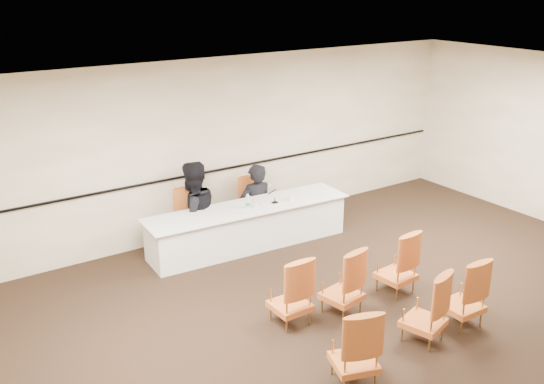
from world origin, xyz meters
The scene contains 20 objects.
floor centered at (0.00, 0.00, 0.00)m, with size 10.00×10.00×0.00m, color black.
ceiling centered at (0.00, 0.00, 3.00)m, with size 10.00×10.00×0.00m, color silver.
wall_back centered at (0.00, 4.00, 1.50)m, with size 10.00×0.04×3.00m, color #BFB096.
wall_rail centered at (0.00, 3.96, 1.10)m, with size 9.80×0.04×0.03m, color black.
panel_table centered at (-0.06, 3.08, 0.35)m, with size 3.47×0.81×0.69m, color silver, non-canonical shape.
panelist_main centered at (0.40, 3.58, 0.36)m, with size 0.62×0.41×1.70m, color black.
panelist_main_chair centered at (0.40, 3.58, 0.47)m, with size 0.50×0.50×0.95m, color #BA6421, non-canonical shape.
panelist_second centered at (-0.79, 3.65, 0.47)m, with size 0.94×0.73×1.93m, color black.
panelist_second_chair centered at (-0.79, 3.65, 0.47)m, with size 0.50×0.50×0.95m, color #BA6421, non-canonical shape.
papers centered at (0.29, 2.97, 0.70)m, with size 0.30×0.22×0.00m, color white.
microphone centered at (0.39, 2.98, 0.84)m, with size 0.10×0.21×0.29m, color black, non-canonical shape.
water_bottle centered at (-0.09, 3.04, 0.81)m, with size 0.07×0.07×0.23m, color #17827A, non-canonical shape.
drinking_glass centered at (0.02, 2.99, 0.74)m, with size 0.06×0.06×0.10m, color silver.
coffee_cup centered at (0.69, 2.93, 0.76)m, with size 0.08×0.08×0.12m, color white.
aud_chair_front_left centered at (-0.87, 0.77, 0.47)m, with size 0.50×0.50×0.95m, color #BA6421, non-canonical shape.
aud_chair_front_mid centered at (-0.16, 0.59, 0.47)m, with size 0.50×0.50×0.95m, color #BA6421, non-canonical shape.
aud_chair_front_right centered at (0.84, 0.60, 0.47)m, with size 0.50×0.50×0.95m, color #BA6421, non-canonical shape.
aud_chair_back_left centered at (-0.99, -0.60, 0.47)m, with size 0.50×0.50×0.95m, color #BA6421, non-canonical shape.
aud_chair_back_mid centered at (0.25, -0.46, 0.47)m, with size 0.50×0.50×0.95m, color #BA6421, non-canonical shape.
aud_chair_back_right centered at (0.93, -0.47, 0.47)m, with size 0.50×0.50×0.95m, color #BA6421, non-canonical shape.
Camera 1 is at (-4.86, -4.76, 4.23)m, focal length 40.00 mm.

